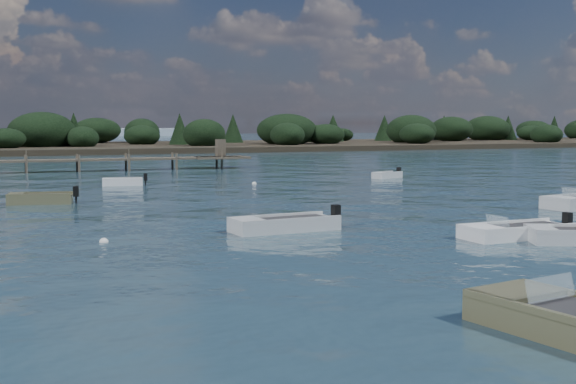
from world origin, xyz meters
name	(u,v)px	position (x,y,z in m)	size (l,w,h in m)	color
ground	(153,163)	(0.00, 60.00, 0.00)	(400.00, 400.00, 0.00)	#182D3A
tender_far_grey_b	(387,176)	(12.31, 31.29, 0.14)	(2.92, 1.93, 0.99)	#B3B8BB
dinghy_mid_white_a	(518,234)	(2.26, 4.14, 0.14)	(4.71, 1.76, 1.10)	silver
tender_far_grey	(40,201)	(-13.43, 22.54, 0.16)	(3.63, 1.88, 1.15)	#666444
tender_far_white	(123,183)	(-7.63, 32.17, 0.14)	(3.04, 1.49, 1.02)	silver
dinghy_mid_grey	(284,227)	(-5.11, 8.91, 0.16)	(4.65, 1.96, 1.16)	#B3B8BB
buoy_c	(104,242)	(-12.05, 8.77, 0.00)	(0.32, 0.32, 0.32)	white
buoy_e	(254,184)	(1.06, 30.07, 0.00)	(0.32, 0.32, 0.32)	white
far_headland	(251,136)	(25.00, 100.00, 1.96)	(190.00, 40.00, 5.80)	black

